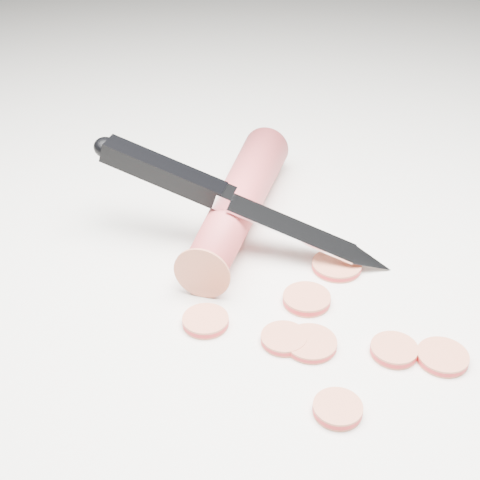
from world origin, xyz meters
name	(u,v)px	position (x,y,z in m)	size (l,w,h in m)	color
ground	(300,286)	(0.00, 0.00, 0.00)	(2.40, 2.40, 0.00)	silver
carrot	(239,201)	(-0.01, 0.10, 0.02)	(0.04, 0.04, 0.22)	#BF393E
carrot_slice_0	(206,321)	(-0.08, -0.01, 0.00)	(0.03, 0.03, 0.01)	#C76646
carrot_slice_1	(307,299)	(0.00, -0.02, 0.00)	(0.04, 0.04, 0.01)	#C76646
carrot_slice_2	(337,266)	(0.04, 0.01, 0.00)	(0.04, 0.04, 0.01)	#C76646
carrot_slice_3	(443,357)	(0.05, -0.11, 0.00)	(0.04, 0.04, 0.01)	#C76646
carrot_slice_4	(394,350)	(0.03, -0.09, 0.00)	(0.03, 0.03, 0.01)	#C76646
carrot_slice_5	(284,339)	(-0.04, -0.05, 0.00)	(0.03, 0.03, 0.01)	#C76646
carrot_slice_6	(338,409)	(-0.04, -0.12, 0.00)	(0.03, 0.03, 0.01)	#C76646
carrot_slice_7	(311,343)	(-0.02, -0.06, 0.00)	(0.04, 0.04, 0.01)	#C76646
kitchen_knife	(242,201)	(-0.02, 0.07, 0.05)	(0.22, 0.18, 0.09)	silver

